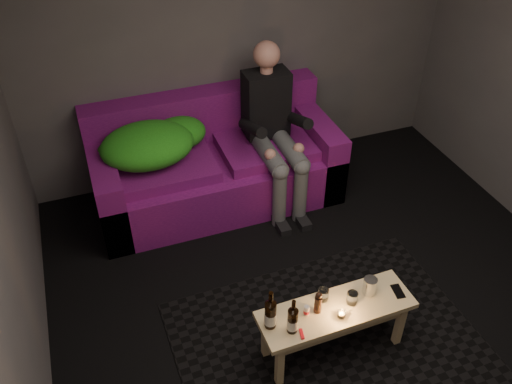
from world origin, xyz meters
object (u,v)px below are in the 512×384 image
steel_cup (370,286)px  person (273,126)px  sofa (215,165)px  beer_bottle_b (293,320)px  coffee_table (335,315)px  beer_bottle_a (271,314)px

steel_cup → person: bearing=90.5°
sofa → beer_bottle_b: bearing=-92.7°
coffee_table → steel_cup: size_ratio=8.42×
coffee_table → steel_cup: bearing=9.8°
person → beer_bottle_a: person is taller
beer_bottle_a → beer_bottle_b: (0.11, -0.08, -0.01)m
coffee_table → beer_bottle_b: 0.39m
steel_cup → sofa: bearing=105.1°
beer_bottle_a → beer_bottle_b: size_ratio=1.11×
person → steel_cup: person is taller
person → coffee_table: person is taller
sofa → beer_bottle_b: size_ratio=7.92×
sofa → steel_cup: 1.95m
coffee_table → steel_cup: 0.30m
person → steel_cup: bearing=-89.5°
person → coffee_table: (-0.24, -1.75, -0.39)m
sofa → beer_bottle_a: sofa is taller
beer_bottle_a → steel_cup: beer_bottle_a is taller
beer_bottle_b → steel_cup: beer_bottle_b is taller
sofa → person: person is taller
sofa → beer_bottle_a: bearing=-96.1°
beer_bottle_a → steel_cup: 0.71m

